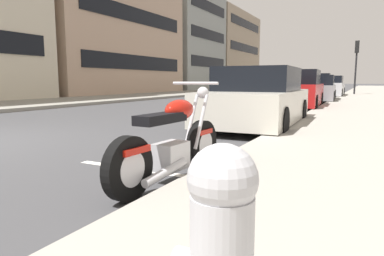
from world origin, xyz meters
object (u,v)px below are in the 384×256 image
(fire_hydrant, at_px, (222,248))
(traffic_signal_near_corner, at_px, (357,56))
(parked_car_second_in_row, at_px, (329,87))
(parked_car_mid_block, at_px, (317,89))
(crossing_truck, at_px, (313,82))
(parked_car_behind_motorcycle, at_px, (258,99))
(parked_motorcycle, at_px, (172,144))
(parked_car_across_street, at_px, (297,91))

(fire_hydrant, distance_m, traffic_signal_near_corner, 26.96)
(parked_car_second_in_row, relative_size, traffic_signal_near_corner, 1.18)
(parked_car_second_in_row, bearing_deg, parked_car_mid_block, 178.38)
(crossing_truck, relative_size, fire_hydrant, 6.32)
(parked_car_behind_motorcycle, relative_size, fire_hydrant, 5.50)
(parked_motorcycle, height_order, parked_car_second_in_row, parked_car_second_in_row)
(crossing_truck, bearing_deg, parked_car_mid_block, 96.01)
(parked_car_second_in_row, bearing_deg, parked_motorcycle, -179.85)
(parked_car_second_in_row, bearing_deg, fire_hydrant, -176.45)
(parked_car_second_in_row, height_order, fire_hydrant, parked_car_second_in_row)
(parked_car_mid_block, bearing_deg, fire_hydrant, -177.15)
(parked_car_mid_block, height_order, fire_hydrant, parked_car_mid_block)
(parked_car_mid_block, relative_size, fire_hydrant, 5.70)
(parked_car_across_street, xyz_separation_m, parked_car_second_in_row, (10.90, -0.20, -0.03))
(parked_motorcycle, distance_m, crossing_truck, 38.27)
(parked_car_mid_block, distance_m, parked_car_second_in_row, 5.91)
(parked_car_behind_motorcycle, distance_m, crossing_truck, 33.40)
(crossing_truck, xyz_separation_m, fire_hydrant, (-40.29, -5.12, -0.45))
(traffic_signal_near_corner, bearing_deg, fire_hydrant, -179.08)
(parked_car_mid_block, relative_size, parked_car_second_in_row, 0.98)
(parked_car_across_street, height_order, parked_car_second_in_row, parked_car_across_street)
(parked_car_second_in_row, height_order, traffic_signal_near_corner, traffic_signal_near_corner)
(parked_car_behind_motorcycle, height_order, fire_hydrant, parked_car_behind_motorcycle)
(crossing_truck, bearing_deg, parked_car_second_in_row, 99.14)
(parked_car_behind_motorcycle, height_order, parked_car_second_in_row, parked_car_second_in_row)
(traffic_signal_near_corner, bearing_deg, parked_car_across_street, 172.98)
(parked_car_second_in_row, bearing_deg, traffic_signal_near_corner, -29.22)
(parked_car_behind_motorcycle, relative_size, parked_car_second_in_row, 0.95)
(parked_car_across_street, bearing_deg, parked_car_second_in_row, -3.57)
(parked_car_behind_motorcycle, bearing_deg, parked_car_second_in_row, -1.95)
(parked_car_second_in_row, bearing_deg, crossing_truck, 10.25)
(parked_car_across_street, bearing_deg, crossing_truck, 3.84)
(parked_car_second_in_row, xyz_separation_m, fire_hydrant, (-24.11, -1.91, -0.13))
(parked_motorcycle, height_order, parked_car_behind_motorcycle, parked_car_behind_motorcycle)
(parked_car_behind_motorcycle, distance_m, fire_hydrant, 7.30)
(parked_car_second_in_row, bearing_deg, parked_car_across_street, 177.95)
(parked_car_behind_motorcycle, height_order, crossing_truck, crossing_truck)
(parked_car_behind_motorcycle, xyz_separation_m, parked_car_second_in_row, (17.06, -0.02, 0.01))
(parked_car_behind_motorcycle, relative_size, parked_car_across_street, 1.04)
(parked_car_behind_motorcycle, bearing_deg, fire_hydrant, -166.58)
(parked_car_mid_block, bearing_deg, parked_car_across_street, 175.07)
(parked_car_mid_block, bearing_deg, parked_motorcycle, 178.44)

